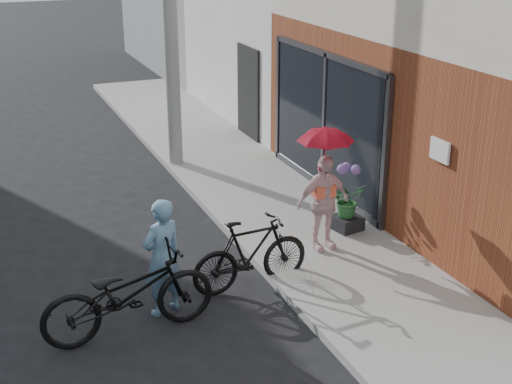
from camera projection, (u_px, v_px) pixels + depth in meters
ground at (228, 321)px, 8.99m from camera, size 80.00×80.00×0.00m
sidewalk at (307, 231)px, 11.44m from camera, size 2.20×24.00×0.12m
curb at (240, 243)px, 11.03m from camera, size 0.12×24.00×0.12m
officer at (162, 257)px, 8.93m from camera, size 0.67×0.55×1.56m
bike_left at (129, 293)px, 8.53m from camera, size 2.17×0.86×1.12m
bike_right at (251, 254)px, 9.64m from camera, size 1.74×0.61×1.03m
kimono_woman at (323, 203)px, 10.47m from camera, size 0.87×0.41×1.46m
parasol at (326, 132)px, 10.09m from camera, size 0.78×0.78×0.69m
planter at (347, 223)px, 11.34m from camera, size 0.48×0.48×0.22m
potted_plant at (348, 200)px, 11.20m from camera, size 0.51×0.44×0.57m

